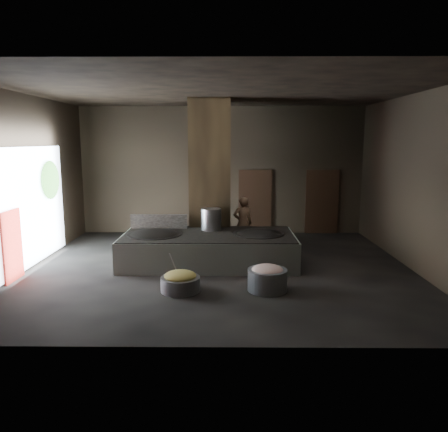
{
  "coord_description": "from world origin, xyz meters",
  "views": [
    {
      "loc": [
        0.24,
        -11.1,
        3.29
      ],
      "look_at": [
        0.12,
        0.79,
        1.25
      ],
      "focal_mm": 35.0,
      "sensor_mm": 36.0,
      "label": 1
    }
  ],
  "objects_px": {
    "wok_left": "(155,237)",
    "stock_pot": "(211,219)",
    "veg_basin": "(180,284)",
    "hearth_platform": "(209,249)",
    "wok_right": "(258,237)",
    "cook": "(243,223)",
    "meat_basin": "(267,280)"
  },
  "relations": [
    {
      "from": "stock_pot",
      "to": "meat_basin",
      "type": "height_order",
      "value": "stock_pot"
    },
    {
      "from": "stock_pot",
      "to": "veg_basin",
      "type": "bearing_deg",
      "value": -101.9
    },
    {
      "from": "stock_pot",
      "to": "wok_left",
      "type": "bearing_deg",
      "value": -158.2
    },
    {
      "from": "wok_right",
      "to": "cook",
      "type": "distance_m",
      "value": 1.67
    },
    {
      "from": "stock_pot",
      "to": "veg_basin",
      "type": "height_order",
      "value": "stock_pot"
    },
    {
      "from": "hearth_platform",
      "to": "wok_left",
      "type": "relative_size",
      "value": 3.17
    },
    {
      "from": "wok_right",
      "to": "meat_basin",
      "type": "height_order",
      "value": "wok_right"
    },
    {
      "from": "meat_basin",
      "to": "stock_pot",
      "type": "bearing_deg",
      "value": 116.8
    },
    {
      "from": "wok_left",
      "to": "cook",
      "type": "height_order",
      "value": "cook"
    },
    {
      "from": "wok_left",
      "to": "meat_basin",
      "type": "xyz_separation_m",
      "value": [
        2.86,
        -2.08,
        -0.51
      ]
    },
    {
      "from": "hearth_platform",
      "to": "meat_basin",
      "type": "distance_m",
      "value": 2.56
    },
    {
      "from": "wok_left",
      "to": "wok_right",
      "type": "bearing_deg",
      "value": 2.05
    },
    {
      "from": "stock_pot",
      "to": "wok_right",
      "type": "bearing_deg",
      "value": -21.04
    },
    {
      "from": "stock_pot",
      "to": "veg_basin",
      "type": "distance_m",
      "value": 2.97
    },
    {
      "from": "wok_left",
      "to": "stock_pot",
      "type": "distance_m",
      "value": 1.66
    },
    {
      "from": "stock_pot",
      "to": "cook",
      "type": "bearing_deg",
      "value": 50.51
    },
    {
      "from": "hearth_platform",
      "to": "cook",
      "type": "bearing_deg",
      "value": 59.54
    },
    {
      "from": "wok_right",
      "to": "wok_left",
      "type": "bearing_deg",
      "value": -177.95
    },
    {
      "from": "wok_left",
      "to": "stock_pot",
      "type": "relative_size",
      "value": 2.42
    },
    {
      "from": "wok_left",
      "to": "veg_basin",
      "type": "xyz_separation_m",
      "value": [
        0.92,
        -2.15,
        -0.59
      ]
    },
    {
      "from": "hearth_platform",
      "to": "cook",
      "type": "height_order",
      "value": "cook"
    },
    {
      "from": "meat_basin",
      "to": "veg_basin",
      "type": "bearing_deg",
      "value": -178.0
    },
    {
      "from": "stock_pot",
      "to": "cook",
      "type": "height_order",
      "value": "cook"
    },
    {
      "from": "wok_right",
      "to": "stock_pot",
      "type": "distance_m",
      "value": 1.44
    },
    {
      "from": "meat_basin",
      "to": "wok_left",
      "type": "bearing_deg",
      "value": 143.88
    },
    {
      "from": "cook",
      "to": "wok_right",
      "type": "bearing_deg",
      "value": 94.73
    },
    {
      "from": "hearth_platform",
      "to": "veg_basin",
      "type": "xyz_separation_m",
      "value": [
        -0.53,
        -2.2,
        -0.24
      ]
    },
    {
      "from": "veg_basin",
      "to": "hearth_platform",
      "type": "bearing_deg",
      "value": 76.47
    },
    {
      "from": "hearth_platform",
      "to": "wok_right",
      "type": "xyz_separation_m",
      "value": [
        1.35,
        0.05,
        0.35
      ]
    },
    {
      "from": "hearth_platform",
      "to": "cook",
      "type": "distance_m",
      "value": 1.99
    },
    {
      "from": "stock_pot",
      "to": "veg_basin",
      "type": "xyz_separation_m",
      "value": [
        -0.58,
        -2.75,
        -0.97
      ]
    },
    {
      "from": "wok_left",
      "to": "meat_basin",
      "type": "bearing_deg",
      "value": -36.12
    }
  ]
}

